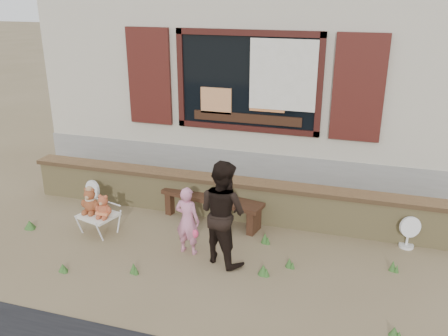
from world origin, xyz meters
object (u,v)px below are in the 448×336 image
(teddy_bear_right, at_px, (104,206))
(adult, at_px, (223,212))
(bench, at_px, (212,203))
(folding_chair, at_px, (98,216))
(teddy_bear_left, at_px, (90,200))
(child, at_px, (187,221))

(teddy_bear_right, xyz_separation_m, adult, (1.90, -0.15, 0.23))
(bench, bearing_deg, folding_chair, -138.83)
(folding_chair, relative_size, teddy_bear_left, 1.51)
(folding_chair, relative_size, teddy_bear_right, 1.71)
(child, bearing_deg, teddy_bear_left, 0.69)
(adult, bearing_deg, folding_chair, 20.96)
(folding_chair, bearing_deg, teddy_bear_left, 180.00)
(teddy_bear_left, relative_size, teddy_bear_right, 1.13)
(bench, xyz_separation_m, child, (-0.02, -1.00, 0.18))
(folding_chair, bearing_deg, child, 10.61)
(teddy_bear_right, bearing_deg, adult, 11.09)
(teddy_bear_left, height_order, adult, adult)
(teddy_bear_left, height_order, teddy_bear_right, teddy_bear_left)
(bench, distance_m, child, 1.02)
(bench, xyz_separation_m, folding_chair, (-1.52, -0.88, -0.03))
(teddy_bear_right, bearing_deg, teddy_bear_left, -180.00)
(teddy_bear_left, bearing_deg, child, 9.72)
(teddy_bear_left, bearing_deg, adult, 9.67)
(bench, relative_size, adult, 1.20)
(folding_chair, xyz_separation_m, teddy_bear_left, (-0.13, 0.04, 0.23))
(teddy_bear_left, distance_m, adult, 2.19)
(bench, xyz_separation_m, adult, (0.51, -1.06, 0.41))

